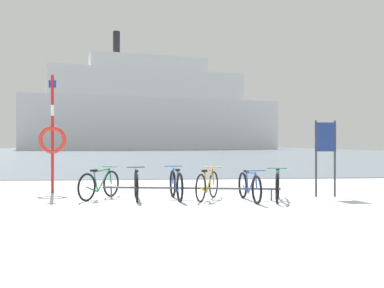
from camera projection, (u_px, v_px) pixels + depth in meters
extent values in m
cube|color=silver|center=(213.00, 250.00, 5.85)|extent=(80.00, 22.00, 0.08)
cube|color=slate|center=(159.00, 152.00, 71.60)|extent=(80.00, 110.00, 0.08)
cube|color=#47474C|center=(174.00, 180.00, 16.81)|extent=(80.00, 0.50, 0.05)
cylinder|color=#4C5156|center=(190.00, 188.00, 10.78)|extent=(4.32, 0.86, 0.05)
cylinder|color=#4C5156|center=(111.00, 193.00, 10.98)|extent=(0.04, 0.04, 0.28)
cylinder|color=#4C5156|center=(271.00, 195.00, 10.59)|extent=(0.04, 0.04, 0.28)
torus|color=black|center=(111.00, 184.00, 11.37)|extent=(0.37, 0.61, 0.67)
torus|color=black|center=(87.00, 187.00, 10.45)|extent=(0.37, 0.61, 0.67)
cylinder|color=#2D8C60|center=(104.00, 180.00, 11.07)|extent=(0.29, 0.48, 0.57)
cylinder|color=#2D8C60|center=(96.00, 182.00, 10.77)|extent=(0.12, 0.18, 0.51)
cylinder|color=#2D8C60|center=(102.00, 170.00, 11.00)|extent=(0.35, 0.59, 0.08)
cylinder|color=#2D8C60|center=(92.00, 190.00, 10.65)|extent=(0.25, 0.40, 0.19)
cylinder|color=#2D8C60|center=(110.00, 176.00, 11.33)|extent=(0.09, 0.11, 0.40)
cube|color=black|center=(94.00, 170.00, 10.70)|extent=(0.17, 0.21, 0.05)
cylinder|color=#2D8C60|center=(110.00, 167.00, 11.30)|extent=(0.41, 0.25, 0.02)
torus|color=black|center=(136.00, 184.00, 11.35)|extent=(0.10, 0.67, 0.67)
torus|color=black|center=(137.00, 188.00, 10.28)|extent=(0.10, 0.67, 0.67)
cylinder|color=#1E2328|center=(136.00, 180.00, 11.00)|extent=(0.08, 0.57, 0.56)
cylinder|color=#1E2328|center=(136.00, 183.00, 10.65)|extent=(0.05, 0.20, 0.50)
cylinder|color=#1E2328|center=(136.00, 171.00, 10.92)|extent=(0.09, 0.71, 0.08)
cylinder|color=#1E2328|center=(137.00, 190.00, 10.51)|extent=(0.07, 0.47, 0.18)
cylinder|color=#1E2328|center=(136.00, 176.00, 11.31)|extent=(0.04, 0.12, 0.39)
cube|color=black|center=(137.00, 171.00, 10.57)|extent=(0.09, 0.21, 0.05)
cylinder|color=#1E2328|center=(136.00, 167.00, 11.27)|extent=(0.46, 0.06, 0.02)
torus|color=black|center=(173.00, 184.00, 11.25)|extent=(0.14, 0.70, 0.70)
torus|color=black|center=(180.00, 187.00, 10.32)|extent=(0.14, 0.70, 0.70)
cylinder|color=#3359B2|center=(175.00, 180.00, 10.95)|extent=(0.10, 0.51, 0.58)
cylinder|color=#3359B2|center=(177.00, 182.00, 10.65)|extent=(0.06, 0.18, 0.52)
cylinder|color=#3359B2|center=(175.00, 170.00, 10.88)|extent=(0.12, 0.62, 0.08)
cylinder|color=#3359B2|center=(178.00, 190.00, 10.52)|extent=(0.09, 0.42, 0.19)
cylinder|color=#3359B2|center=(173.00, 176.00, 11.22)|extent=(0.05, 0.11, 0.41)
cube|color=black|center=(178.00, 170.00, 10.58)|extent=(0.11, 0.21, 0.05)
cylinder|color=#3359B2|center=(173.00, 166.00, 11.18)|extent=(0.46, 0.08, 0.02)
torus|color=black|center=(214.00, 184.00, 11.18)|extent=(0.33, 0.62, 0.67)
torus|color=black|center=(201.00, 188.00, 10.29)|extent=(0.33, 0.62, 0.67)
cylinder|color=gold|center=(210.00, 181.00, 10.89)|extent=(0.25, 0.47, 0.57)
cylinder|color=gold|center=(206.00, 183.00, 10.60)|extent=(0.11, 0.18, 0.51)
cylinder|color=gold|center=(209.00, 171.00, 10.82)|extent=(0.31, 0.58, 0.08)
cylinder|color=gold|center=(204.00, 190.00, 10.47)|extent=(0.22, 0.39, 0.18)
cylinder|color=gold|center=(213.00, 177.00, 11.14)|extent=(0.08, 0.11, 0.40)
cube|color=black|center=(205.00, 171.00, 10.53)|extent=(0.16, 0.21, 0.05)
cylinder|color=gold|center=(213.00, 167.00, 11.11)|extent=(0.42, 0.22, 0.02)
torus|color=black|center=(257.00, 190.00, 9.97)|extent=(0.11, 0.66, 0.65)
torus|color=black|center=(243.00, 185.00, 11.05)|extent=(0.11, 0.66, 0.65)
cylinder|color=#3359B2|center=(252.00, 183.00, 10.32)|extent=(0.09, 0.58, 0.55)
cylinder|color=#3359B2|center=(247.00, 183.00, 10.67)|extent=(0.05, 0.20, 0.49)
cylinder|color=#3359B2|center=(251.00, 173.00, 10.40)|extent=(0.10, 0.72, 0.08)
cylinder|color=#3359B2|center=(245.00, 189.00, 10.82)|extent=(0.08, 0.48, 0.18)
cylinder|color=#3359B2|center=(256.00, 181.00, 10.01)|extent=(0.05, 0.12, 0.38)
cube|color=black|center=(246.00, 171.00, 10.75)|extent=(0.10, 0.21, 0.05)
cylinder|color=#3359B2|center=(256.00, 171.00, 10.05)|extent=(0.46, 0.07, 0.02)
torus|color=black|center=(277.00, 188.00, 10.14)|extent=(0.26, 0.68, 0.70)
torus|color=black|center=(278.00, 184.00, 11.09)|extent=(0.26, 0.68, 0.70)
cylinder|color=#2D8C60|center=(277.00, 182.00, 10.44)|extent=(0.19, 0.50, 0.58)
cylinder|color=#2D8C60|center=(278.00, 181.00, 10.75)|extent=(0.09, 0.18, 0.52)
cylinder|color=#2D8C60|center=(277.00, 171.00, 10.51)|extent=(0.22, 0.62, 0.08)
cylinder|color=#2D8C60|center=(278.00, 188.00, 10.88)|extent=(0.16, 0.42, 0.19)
cylinder|color=#2D8C60|center=(277.00, 179.00, 10.17)|extent=(0.07, 0.11, 0.41)
cube|color=black|center=(278.00, 169.00, 10.82)|extent=(0.14, 0.21, 0.05)
cylinder|color=#2D8C60|center=(277.00, 168.00, 10.21)|extent=(0.45, 0.16, 0.02)
cylinder|color=#33383D|center=(316.00, 159.00, 11.36)|extent=(0.05, 0.05, 1.97)
cylinder|color=#33383D|center=(335.00, 159.00, 11.39)|extent=(0.05, 0.05, 1.97)
cube|color=navy|center=(325.00, 137.00, 11.37)|extent=(0.55, 0.05, 0.75)
cylinder|color=red|center=(52.00, 134.00, 12.21)|extent=(0.08, 0.08, 3.28)
cylinder|color=white|center=(52.00, 110.00, 12.21)|extent=(0.09, 0.09, 0.30)
torus|color=red|center=(52.00, 140.00, 12.21)|extent=(0.77, 0.12, 0.77)
cube|color=navy|center=(52.00, 84.00, 12.21)|extent=(0.20, 0.03, 0.20)
cube|color=white|center=(155.00, 124.00, 95.51)|extent=(56.06, 21.46, 10.92)
cube|color=white|center=(149.00, 85.00, 95.03)|extent=(42.25, 16.89, 6.01)
cube|color=white|center=(149.00, 64.00, 95.02)|extent=(25.72, 11.63, 3.06)
cylinder|color=#26262D|center=(116.00, 43.00, 92.74)|extent=(1.47, 1.47, 4.92)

